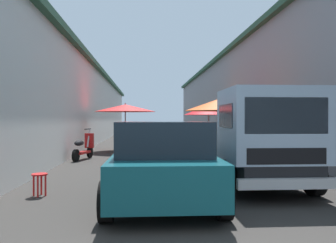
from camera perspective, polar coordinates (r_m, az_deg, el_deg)
The scene contains 12 objects.
ground at distance 15.29m, azimuth 0.04°, elevation -5.21°, with size 90.00×90.00×0.00m, color #33302D.
building_left_whitewash at distance 18.54m, azimuth -23.81°, elevation 2.88°, with size 49.80×7.50×4.60m.
building_right_concrete at distance 19.41m, azimuth 21.78°, elevation 4.31°, with size 49.80×7.50×5.64m.
fruit_stall_mid_lane at distance 12.23m, azimuth 8.23°, elevation 1.79°, with size 2.37×2.37×2.28m.
fruit_stall_near_right at distance 14.62m, azimuth 6.84°, elevation 1.02°, with size 2.13×2.13×2.21m.
fruit_stall_near_left at distance 15.96m, azimuth -7.23°, elevation 1.37°, with size 2.86×2.86×2.27m.
fruit_stall_far_right at distance 18.15m, azimuth 6.76°, elevation 0.93°, with size 2.48×2.48×2.19m.
hatchback_car at distance 6.26m, azimuth -1.04°, elevation -6.54°, with size 3.92×1.95×1.45m.
delivery_truck at distance 7.48m, azimuth 15.03°, elevation -3.10°, with size 4.93×1.99×2.08m.
vendor_by_crates at distance 9.92m, azimuth 17.98°, elevation -2.59°, with size 0.29×0.65×1.69m.
parked_scooter at distance 12.85m, azimuth -14.10°, elevation -4.28°, with size 1.67×0.58×1.14m.
plastic_stool at distance 7.10m, azimuth -20.87°, elevation -9.10°, with size 0.30×0.30×0.43m.
Camera 1 is at (-1.68, 1.08, 1.49)m, focal length 36.09 mm.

